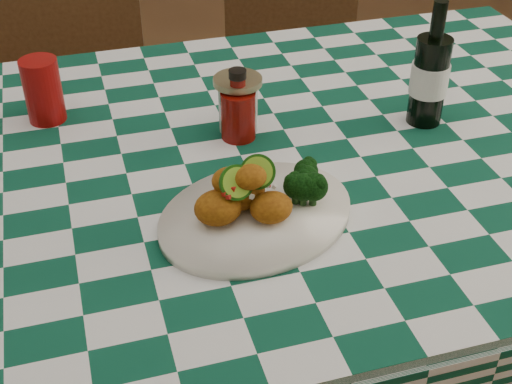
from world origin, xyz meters
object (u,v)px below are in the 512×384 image
object	(u,v)px
ketchup_bottle	(238,104)
wooden_chair_right	(288,121)
fried_chicken_pile	(249,189)
wooden_chair_left	(73,133)
red_tumbler	(43,90)
mason_jar	(238,104)
beer_bottle	(432,64)
dining_table	(243,312)
plate	(256,216)

from	to	relation	value
ketchup_bottle	wooden_chair_right	size ratio (longest dim) A/B	0.16
fried_chicken_pile	wooden_chair_left	xyz separation A→B (m)	(-0.25, 0.93, -0.39)
fried_chicken_pile	red_tumbler	size ratio (longest dim) A/B	1.11
ketchup_bottle	wooden_chair_right	xyz separation A→B (m)	(0.32, 0.63, -0.43)
mason_jar	beer_bottle	bearing A→B (deg)	-11.35
red_tumbler	wooden_chair_left	distance (m)	0.64
dining_table	beer_bottle	world-z (taller)	beer_bottle
wooden_chair_left	fried_chicken_pile	bearing A→B (deg)	-65.94
dining_table	wooden_chair_right	distance (m)	0.77
dining_table	ketchup_bottle	world-z (taller)	ketchup_bottle
fried_chicken_pile	wooden_chair_left	world-z (taller)	wooden_chair_left
red_tumbler	wooden_chair_right	size ratio (longest dim) A/B	0.15
red_tumbler	mason_jar	xyz separation A→B (m)	(0.35, -0.14, -0.01)
red_tumbler	ketchup_bottle	world-z (taller)	ketchup_bottle
ketchup_bottle	wooden_chair_left	bearing A→B (deg)	113.99
beer_bottle	ketchup_bottle	bearing A→B (deg)	173.13
beer_bottle	plate	bearing A→B (deg)	-152.08
fried_chicken_pile	beer_bottle	bearing A→B (deg)	27.24
red_tumbler	wooden_chair_right	world-z (taller)	red_tumbler
plate	red_tumbler	bearing A→B (deg)	125.25
ketchup_bottle	mason_jar	bearing A→B (deg)	75.31
ketchup_bottle	wooden_chair_left	distance (m)	0.84
wooden_chair_left	wooden_chair_right	xyz separation A→B (m)	(0.62, -0.04, -0.04)
wooden_chair_right	dining_table	bearing A→B (deg)	-97.33
dining_table	fried_chicken_pile	world-z (taller)	fried_chicken_pile
red_tumbler	ketchup_bottle	distance (m)	0.38
wooden_chair_left	wooden_chair_right	bearing A→B (deg)	5.05
dining_table	beer_bottle	distance (m)	0.63
dining_table	wooden_chair_right	xyz separation A→B (m)	(0.33, 0.69, 0.03)
fried_chicken_pile	beer_bottle	distance (m)	0.46
beer_bottle	wooden_chair_left	size ratio (longest dim) A/B	0.26
fried_chicken_pile	wooden_chair_right	size ratio (longest dim) A/B	0.16
dining_table	mason_jar	world-z (taller)	mason_jar
dining_table	plate	bearing A→B (deg)	-98.02
dining_table	red_tumbler	world-z (taller)	red_tumbler
plate	mason_jar	world-z (taller)	mason_jar
ketchup_bottle	fried_chicken_pile	bearing A→B (deg)	-101.57
ketchup_bottle	wooden_chair_right	bearing A→B (deg)	63.23
fried_chicken_pile	plate	bearing A→B (deg)	0.00
mason_jar	wooden_chair_left	size ratio (longest dim) A/B	0.12
plate	ketchup_bottle	size ratio (longest dim) A/B	2.38
dining_table	mason_jar	xyz separation A→B (m)	(0.02, 0.09, 0.45)
dining_table	beer_bottle	xyz separation A→B (m)	(0.37, 0.02, 0.51)
mason_jar	dining_table	bearing A→B (deg)	-102.78
ketchup_bottle	beer_bottle	size ratio (longest dim) A/B	0.57
dining_table	ketchup_bottle	xyz separation A→B (m)	(0.01, 0.06, 0.46)
red_tumbler	mason_jar	distance (m)	0.37
red_tumbler	dining_table	bearing A→B (deg)	-35.40
plate	wooden_chair_right	world-z (taller)	wooden_chair_right
ketchup_bottle	wooden_chair_left	world-z (taller)	ketchup_bottle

